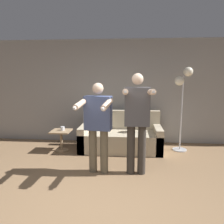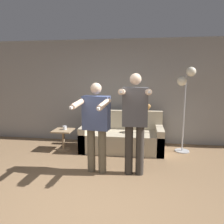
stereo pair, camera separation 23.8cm
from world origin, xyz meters
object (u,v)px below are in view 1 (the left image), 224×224
Objects in this scene: person_left at (98,122)px; floor_lamp at (183,87)px; couch at (121,138)px; cup at (63,128)px; person_right at (137,118)px; side_table at (61,136)px; cat at (140,108)px.

person_left is 2.24m from floor_lamp.
couch is 20.60× the size of cup.
couch is 1.45m from person_left.
person_left is at bearing 178.84° from person_right.
cup reaches higher than side_table.
person_right is 3.50× the size of cat.
couch is at bearing 8.31° from side_table.
cat is at bearing 33.99° from couch.
person_right reaches higher than cat.
side_table is at bearing 146.32° from person_right.
couch is at bearing -146.01° from cat.
person_right is 1.76m from floor_lamp.
floor_lamp reaches higher than cup.
couch is 1.16× the size of person_left.
floor_lamp is at bearing -14.30° from cat.
person_left reaches higher than cup.
person_left is 17.70× the size of cup.
cat reaches higher than side_table.
cat is at bearing 165.70° from floor_lamp.
couch is at bearing 81.99° from person_left.
person_left is 1.58m from side_table.
side_table is (-1.68, 1.07, -0.67)m from person_right.
floor_lamp is (0.92, -0.24, 0.51)m from cat.
cat is at bearing 15.61° from side_table.
side_table is 0.18m from cup.
person_right is at bearing -128.15° from floor_lamp.
person_left is 1.52m from cup.
floor_lamp is at bearing 5.04° from cup.
person_right is 19.46× the size of cup.
cat is at bearing 84.21° from person_right.
floor_lamp is 21.10× the size of cup.
floor_lamp reaches higher than cat.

